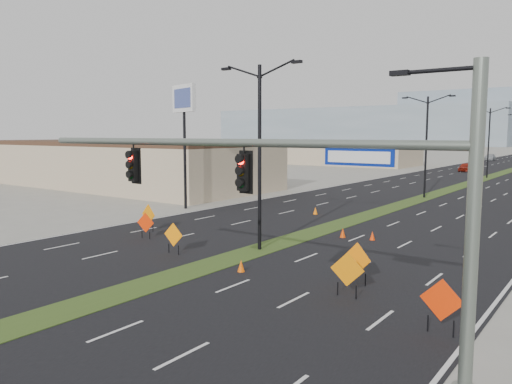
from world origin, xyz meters
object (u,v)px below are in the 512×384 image
Objects in this scene: streetlight_1 at (426,143)px; streetlight_2 at (489,140)px; construction_sign_2 at (173,236)px; construction_sign_5 at (442,302)px; car_left at (466,167)px; construction_sign_3 at (357,260)px; signal_mast at (297,191)px; cone_0 at (241,266)px; streetlight_0 at (260,152)px; car_far at (490,157)px; pole_sign_west at (184,107)px; construction_sign_1 at (146,224)px; cone_2 at (372,236)px; construction_sign_4 at (347,271)px; construction_sign_0 at (148,215)px; cone_3 at (315,211)px; cone_1 at (343,233)px.

streetlight_1 and streetlight_2 have the same top height.
construction_sign_5 is at bearing -12.97° from construction_sign_2.
construction_sign_3 is at bearing -81.92° from car_left.
signal_mast is 8.88× the size of construction_sign_5.
cone_0 is at bearing -154.04° from construction_sign_3.
construction_sign_3 is 5.39m from cone_0.
streetlight_0 is (-8.56, 10.00, 0.63)m from signal_mast.
car_far reaches higher than cone_0.
pole_sign_west is at bearing 141.58° from cone_0.
streetlight_0 reaches higher than car_left.
construction_sign_1 is 13.74m from cone_2.
construction_sign_1 is 2.78× the size of cone_0.
construction_sign_2 is at bearing -31.18° from pole_sign_west.
pole_sign_west reaches higher than car_left.
streetlight_0 is 5.46× the size of construction_sign_5.
streetlight_0 is at bearing 139.69° from construction_sign_4.
streetlight_1 is 31.93m from construction_sign_2.
streetlight_1 is 5.55× the size of construction_sign_0.
construction_sign_3 is 1.79m from construction_sign_4.
construction_sign_2 is 11.92m from cone_2.
streetlight_1 reaches higher than construction_sign_3.
cone_3 reaches higher than cone_2.
construction_sign_2 is at bearing -126.64° from cone_2.
cone_2 is (-7.53, 12.09, -0.81)m from construction_sign_5.
car_left is (-5.70, 39.24, -4.68)m from streetlight_1.
construction_sign_1 is 12.09m from cone_1.
construction_sign_0 is at bearing -179.55° from streetlight_0.
construction_sign_0 is 3.01× the size of cone_3.
pole_sign_west is at bearing 162.87° from construction_sign_3.
construction_sign_1 is 0.87× the size of construction_sign_5.
car_left is at bearing 116.88° from streetlight_2.
construction_sign_1 is (-7.32, -57.73, -4.48)m from streetlight_2.
streetlight_1 is 28.00m from streetlight_2.
streetlight_0 is at bearing -90.00° from streetlight_2.
streetlight_1 is (-8.56, 38.00, 0.63)m from signal_mast.
construction_sign_4 is at bearing -81.86° from car_left.
streetlight_2 is 0.96× the size of pole_sign_west.
cone_0 is (-5.55, 0.38, -0.78)m from construction_sign_4.
pole_sign_west reaches higher than cone_2.
construction_sign_2 is at bearing -132.02° from streetlight_0.
construction_sign_2 is (-3.13, -59.47, -4.43)m from streetlight_2.
pole_sign_west is at bearing 129.15° from construction_sign_2.
construction_sign_3 is 3.17× the size of cone_0.
construction_sign_4 is (7.46, -4.45, -4.35)m from streetlight_0.
cone_0 is (-5.15, -1.37, -0.79)m from construction_sign_3.
streetlight_2 is 1.92× the size of car_far.
construction_sign_5 is at bearing -13.22° from pole_sign_west.
streetlight_0 is at bearing -14.92° from pole_sign_west.
streetlight_1 is (0.00, 28.00, 0.00)m from streetlight_0.
streetlight_2 is 59.29m from construction_sign_3.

